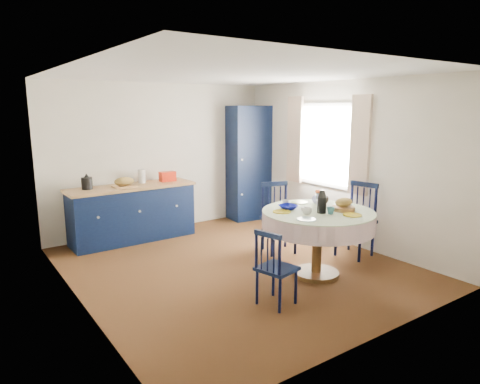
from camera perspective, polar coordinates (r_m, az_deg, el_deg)
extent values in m
plane|color=black|center=(5.82, -0.62, -9.82)|extent=(4.50, 4.50, 0.00)
plane|color=white|center=(5.45, -0.67, 15.52)|extent=(4.50, 4.50, 0.00)
cube|color=white|center=(7.45, -10.47, 4.54)|extent=(4.00, 0.02, 2.50)
cube|color=white|center=(4.69, -21.26, 0.14)|extent=(0.02, 4.50, 2.50)
cube|color=white|center=(6.82, 13.40, 3.82)|extent=(0.02, 4.50, 2.50)
plane|color=white|center=(6.99, 11.64, 6.13)|extent=(0.00, 1.20, 1.20)
cube|color=#F5E4CF|center=(6.47, 15.70, 6.00)|extent=(0.05, 0.34, 1.45)
cube|color=#F5E4CF|center=(7.44, 7.31, 6.94)|extent=(0.05, 0.34, 1.45)
cube|color=black|center=(7.02, -14.12, -2.88)|extent=(1.93, 0.61, 0.85)
cube|color=#A9704D|center=(6.93, -14.30, 0.67)|extent=(1.99, 0.65, 0.04)
cube|color=#A01B08|center=(7.22, -9.68, 2.07)|extent=(0.26, 0.14, 0.16)
cube|color=#A9704D|center=(6.83, -15.13, 0.74)|extent=(0.34, 0.25, 0.02)
ellipsoid|color=#A1853E|center=(6.82, -15.17, 1.37)|extent=(0.31, 0.20, 0.13)
cylinder|color=silver|center=(7.13, -13.00, 2.07)|extent=(0.12, 0.12, 0.22)
cube|color=black|center=(8.09, 1.09, 3.90)|extent=(0.79, 0.60, 2.13)
cylinder|color=white|center=(7.69, 0.52, 4.32)|extent=(0.04, 0.02, 0.04)
cylinder|color=white|center=(7.80, 0.51, -0.34)|extent=(0.04, 0.02, 0.04)
cylinder|color=#4F3216|center=(5.60, 10.10, -10.60)|extent=(0.57, 0.57, 0.05)
cylinder|color=#4F3216|center=(5.47, 10.24, -6.82)|extent=(0.12, 0.12, 0.77)
cylinder|color=#4F3216|center=(5.36, 10.38, -2.77)|extent=(1.32, 1.32, 0.03)
cylinder|color=white|center=(5.39, 10.35, -3.75)|extent=(1.38, 1.38, 0.22)
cylinder|color=white|center=(5.36, 10.39, -2.55)|extent=(1.38, 1.38, 0.01)
cylinder|color=#78A4A9|center=(4.91, 8.82, -3.61)|extent=(0.22, 0.22, 0.01)
cylinder|color=gold|center=(5.22, 14.76, -2.97)|extent=(0.22, 0.22, 0.01)
cylinder|color=navy|center=(5.72, 13.56, -1.68)|extent=(0.22, 0.22, 0.01)
cylinder|color=#95BE7A|center=(5.77, 7.93, -1.36)|extent=(0.22, 0.22, 0.01)
cylinder|color=gold|center=(5.23, 5.60, -2.62)|extent=(0.22, 0.22, 0.01)
cylinder|color=#8F5E39|center=(5.43, 13.63, -2.16)|extent=(0.28, 0.28, 0.05)
ellipsoid|color=#A1853E|center=(5.42, 13.67, -1.33)|extent=(0.26, 0.16, 0.11)
cube|color=silver|center=(5.35, 8.73, -2.23)|extent=(0.10, 0.07, 0.04)
cylinder|color=black|center=(4.75, 7.44, -12.44)|extent=(0.03, 0.03, 0.38)
cylinder|color=black|center=(4.91, 4.46, -11.55)|extent=(0.03, 0.03, 0.38)
cylinder|color=black|center=(4.54, 5.33, -13.57)|extent=(0.03, 0.03, 0.38)
cylinder|color=black|center=(4.71, 2.29, -12.58)|extent=(0.03, 0.03, 0.38)
cube|color=black|center=(4.64, 4.92, -10.13)|extent=(0.43, 0.45, 0.04)
cylinder|color=black|center=(4.36, 5.29, -8.56)|extent=(0.03, 0.03, 0.43)
cylinder|color=black|center=(4.54, 2.18, -7.72)|extent=(0.03, 0.03, 0.43)
cube|color=black|center=(4.39, 3.74, -5.71)|extent=(0.11, 0.34, 0.05)
cylinder|color=black|center=(4.41, 4.53, -8.58)|extent=(0.02, 0.02, 0.36)
cylinder|color=black|center=(4.45, 3.70, -8.35)|extent=(0.02, 0.02, 0.36)
cylinder|color=black|center=(4.50, 2.89, -8.13)|extent=(0.02, 0.02, 0.36)
cylinder|color=black|center=(6.11, 4.28, -6.51)|extent=(0.04, 0.04, 0.47)
cylinder|color=black|center=(6.26, 7.40, -6.15)|extent=(0.04, 0.04, 0.47)
cylinder|color=black|center=(6.42, 3.09, -5.63)|extent=(0.04, 0.04, 0.47)
cylinder|color=black|center=(6.56, 6.08, -5.32)|extent=(0.04, 0.04, 0.47)
cube|color=black|center=(6.26, 5.26, -3.68)|extent=(0.56, 0.54, 0.04)
cylinder|color=black|center=(6.31, 3.06, -1.12)|extent=(0.04, 0.04, 0.52)
cylinder|color=black|center=(6.45, 6.10, -0.90)|extent=(0.04, 0.04, 0.52)
cube|color=black|center=(6.33, 4.63, 1.09)|extent=(0.41, 0.16, 0.06)
cylinder|color=black|center=(6.35, 3.79, -1.26)|extent=(0.02, 0.02, 0.43)
cylinder|color=black|center=(6.38, 4.59, -1.20)|extent=(0.02, 0.02, 0.43)
cylinder|color=black|center=(6.42, 5.39, -1.14)|extent=(0.02, 0.02, 0.43)
cylinder|color=black|center=(6.30, 12.66, -6.16)|extent=(0.04, 0.04, 0.48)
cylinder|color=black|center=(6.11, 15.67, -6.83)|extent=(0.04, 0.04, 0.48)
cylinder|color=black|center=(6.59, 14.34, -5.46)|extent=(0.04, 0.04, 0.48)
cylinder|color=black|center=(6.41, 17.25, -6.08)|extent=(0.04, 0.04, 0.48)
cube|color=black|center=(6.28, 15.10, -3.85)|extent=(0.52, 0.54, 0.04)
cylinder|color=black|center=(6.48, 14.67, -0.94)|extent=(0.04, 0.04, 0.53)
cylinder|color=black|center=(6.30, 17.63, -1.44)|extent=(0.04, 0.04, 0.53)
cube|color=black|center=(6.34, 16.25, 0.98)|extent=(0.12, 0.42, 0.07)
cylinder|color=black|center=(6.44, 15.34, -1.25)|extent=(0.02, 0.02, 0.45)
cylinder|color=black|center=(6.39, 16.12, -1.38)|extent=(0.02, 0.02, 0.45)
cylinder|color=black|center=(6.35, 16.90, -1.51)|extent=(0.02, 0.02, 0.45)
imported|color=silver|center=(5.14, 8.92, -2.51)|extent=(0.11, 0.11, 0.09)
imported|color=#326A78|center=(5.22, 12.00, -2.43)|extent=(0.09, 0.09, 0.09)
imported|color=black|center=(5.74, 11.09, -1.07)|extent=(0.13, 0.13, 0.10)
imported|color=silver|center=(5.53, 6.07, -1.49)|extent=(0.09, 0.09, 0.09)
imported|color=#070D7D|center=(5.38, 6.47, -2.01)|extent=(0.23, 0.23, 0.06)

